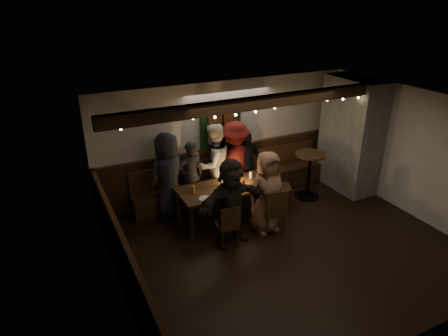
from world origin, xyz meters
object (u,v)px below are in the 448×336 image
dining_table (228,189)px  person_e (246,163)px  person_a (168,176)px  person_d (234,161)px  chair_near_left (229,223)px  chair_near_right (275,209)px  person_f (231,202)px  chair_end (277,184)px  person_b (191,176)px  high_top (309,170)px  person_c (214,164)px  person_g (267,192)px

dining_table → person_e: 1.15m
person_a → person_d: bearing=166.9°
chair_near_left → chair_near_right: (0.97, -0.01, 0.06)m
person_e → person_f: size_ratio=0.92×
person_d → person_f: size_ratio=1.07×
chair_end → chair_near_left: bearing=-150.7°
chair_near_right → person_b: person_b is taller
high_top → chair_near_left: bearing=-159.5°
person_c → person_e: size_ratio=1.18×
person_g → person_c: bearing=104.4°
person_d → person_e: person_d is taller
chair_near_left → person_f: bearing=42.0°
person_a → person_d: size_ratio=1.00×
person_d → person_f: (-0.85, -1.52, -0.06)m
person_d → chair_end: bearing=115.3°
dining_table → person_c: bearing=88.4°
chair_near_right → person_d: size_ratio=0.52×
chair_near_right → person_b: size_ratio=0.61×
person_c → chair_near_left: bearing=58.7°
chair_near_right → dining_table: bearing=121.9°
person_b → chair_end: bearing=156.4°
person_b → person_d: person_d is taller
chair_end → person_f: 1.77m
chair_end → dining_table: bearing=-178.2°
dining_table → chair_near_left: 0.99m
chair_near_right → chair_end: size_ratio=1.02×
chair_end → person_c: 1.43m
person_e → person_d: bearing=-12.4°
person_e → person_g: bearing=54.0°
high_top → person_g: (-1.58, -0.76, 0.15)m
chair_near_left → person_g: size_ratio=0.50×
chair_near_right → person_c: person_c is taller
chair_near_left → person_a: 1.70m
high_top → person_b: 2.65m
chair_near_right → person_c: bearing=107.8°
person_c → person_e: 0.83m
dining_table → chair_end: (1.19, 0.04, -0.15)m
chair_end → person_a: 2.34m
chair_end → person_b: 1.86m
chair_near_left → person_g: (0.88, 0.16, 0.35)m
dining_table → person_c: person_c is taller
person_a → person_d: (1.54, 0.06, 0.00)m
high_top → person_a: bearing=168.7°
person_b → person_g: (0.99, -1.40, 0.05)m
chair_near_right → person_d: person_d is taller
chair_near_right → person_g: (-0.09, 0.17, 0.29)m
person_f → person_g: bearing=-2.4°
chair_near_left → person_d: size_ratio=0.46×
person_c → person_f: 1.60m
chair_near_left → person_g: bearing=10.2°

